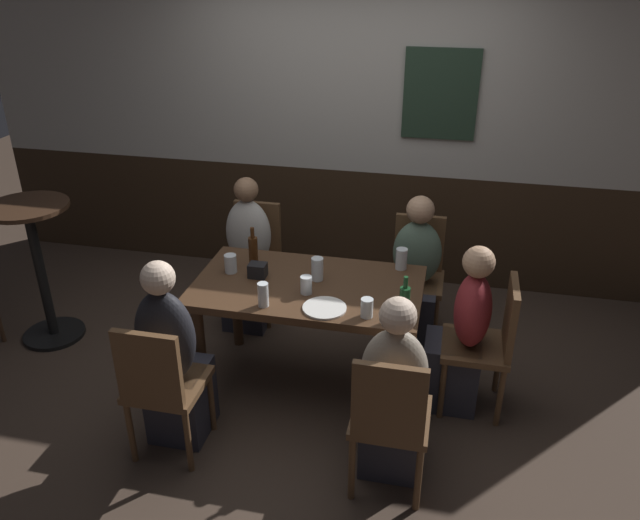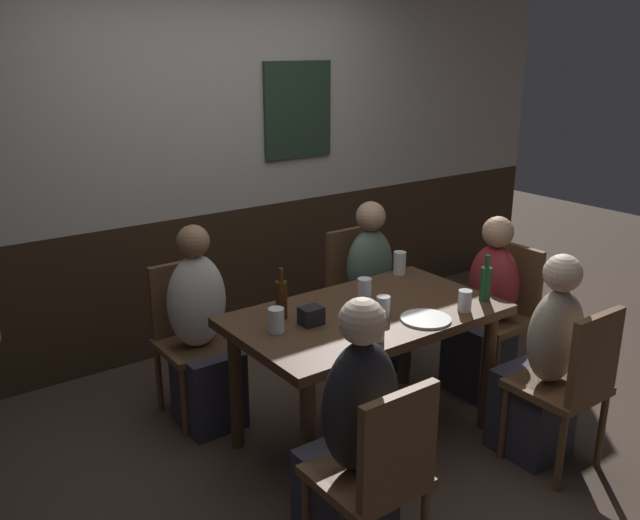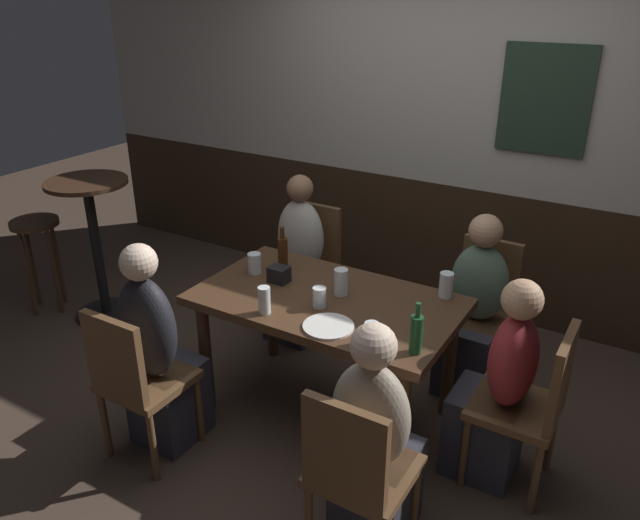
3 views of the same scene
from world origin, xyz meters
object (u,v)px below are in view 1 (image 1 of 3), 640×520
at_px(tumbler_water, 231,265).
at_px(chair_right_far, 417,269).
at_px(chair_right_near, 390,416).
at_px(beer_bottle_green, 404,301).
at_px(beer_glass_half, 263,296).
at_px(highball_clear, 306,286).
at_px(dining_table, 308,298).
at_px(person_head_east, 461,341).
at_px(person_left_near, 173,366).
at_px(pint_glass_amber, 401,259).
at_px(beer_bottle_brown, 253,250).
at_px(plate_white_large, 324,308).
at_px(condiment_caddy, 258,270).
at_px(person_right_far, 414,284).
at_px(side_bar_table, 39,262).
at_px(chair_left_far, 255,253).
at_px(person_right_near, 393,401).
at_px(chair_head_east, 489,339).
at_px(pint_glass_pale, 317,270).
at_px(beer_glass_tall, 367,309).
at_px(chair_left_near, 161,383).
at_px(person_left_far, 248,265).

bearing_deg(tumbler_water, chair_right_far, 34.08).
relative_size(chair_right_near, beer_bottle_green, 3.45).
bearing_deg(beer_glass_half, highball_clear, 43.89).
xyz_separation_m(dining_table, person_head_east, (0.96, 0.00, -0.19)).
height_order(person_head_east, person_left_near, person_left_near).
bearing_deg(pint_glass_amber, beer_bottle_brown, -170.53).
xyz_separation_m(chair_right_near, plate_white_large, (-0.46, 0.56, 0.25)).
height_order(chair_right_near, beer_bottle_brown, beer_bottle_brown).
distance_m(person_left_near, plate_white_large, 0.91).
bearing_deg(condiment_caddy, pint_glass_amber, 19.57).
bearing_deg(person_right_far, side_bar_table, -168.38).
xyz_separation_m(chair_right_near, beer_glass_half, (-0.81, 0.52, 0.31)).
xyz_separation_m(chair_left_far, person_right_near, (1.24, -1.48, -0.03)).
bearing_deg(condiment_caddy, person_left_near, -112.76).
bearing_deg(chair_head_east, beer_bottle_brown, 173.25).
bearing_deg(beer_bottle_brown, pint_glass_pale, -13.51).
bearing_deg(dining_table, chair_right_near, -53.02).
bearing_deg(dining_table, person_right_near, -46.77).
distance_m(chair_left_far, beer_glass_tall, 1.55).
bearing_deg(beer_glass_tall, dining_table, 144.40).
distance_m(chair_head_east, chair_left_near, 1.93).
xyz_separation_m(dining_table, highball_clear, (0.02, -0.11, 0.14)).
height_order(person_left_far, pint_glass_pale, person_left_far).
relative_size(person_left_far, beer_glass_tall, 10.24).
xyz_separation_m(chair_right_near, highball_clear, (-0.60, 0.71, 0.29)).
xyz_separation_m(dining_table, person_right_near, (0.62, -0.66, -0.18)).
bearing_deg(pint_glass_amber, chair_right_near, -86.10).
relative_size(person_head_east, person_right_near, 0.99).
distance_m(person_right_far, condiment_caddy, 1.18).
relative_size(beer_bottle_green, condiment_caddy, 2.32).
distance_m(person_left_near, beer_bottle_brown, 0.94).
height_order(person_right_far, beer_bottle_green, person_right_far).
bearing_deg(pint_glass_amber, person_head_east, -39.20).
distance_m(person_left_far, condiment_caddy, 0.76).
relative_size(condiment_caddy, side_bar_table, 0.10).
distance_m(chair_left_far, highball_clear, 1.17).
xyz_separation_m(pint_glass_pale, side_bar_table, (-2.03, 0.05, -0.19)).
bearing_deg(dining_table, chair_head_east, 0.00).
distance_m(chair_left_far, tumbler_water, 0.83).
relative_size(chair_left_near, person_right_near, 0.79).
height_order(chair_right_near, pint_glass_amber, same).
bearing_deg(plate_white_large, pint_glass_pale, 109.39).
distance_m(chair_left_far, beer_bottle_brown, 0.76).
xyz_separation_m(chair_right_near, pint_glass_amber, (-0.08, 1.16, 0.31)).
xyz_separation_m(chair_right_far, side_bar_table, (-2.61, -0.70, 0.12)).
bearing_deg(beer_glass_tall, chair_left_far, 132.72).
relative_size(chair_head_east, beer_glass_half, 6.00).
bearing_deg(side_bar_table, pint_glass_amber, 4.86).
height_order(chair_left_near, pint_glass_pale, pint_glass_pale).
bearing_deg(person_right_near, person_left_near, -179.90).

